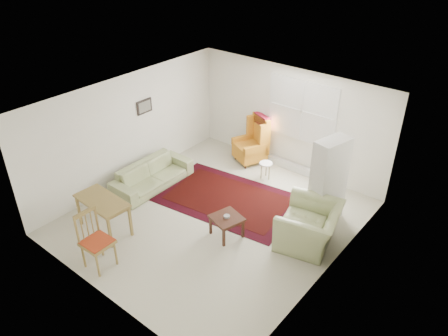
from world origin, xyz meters
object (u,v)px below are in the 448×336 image
Objects in this scene: armchair at (309,222)px; stool at (266,170)px; sofa at (152,171)px; cabinet at (329,181)px; wingback_chair at (250,140)px; desk_chair at (97,241)px; desk at (104,215)px; coffee_table at (227,226)px.

stool is at bearing -139.77° from armchair.
cabinet is at bearing -69.82° from sofa.
desk_chair is (0.18, -4.70, -0.05)m from wingback_chair.
desk is (-0.58, -4.00, -0.24)m from wingback_chair.
sofa is 1.62× the size of wingback_chair.
coffee_table is 0.30× the size of cabinet.
desk is at bearing -74.48° from wingback_chair.
desk_chair reaches higher than sofa.
stool is at bearing -9.09° from desk_chair.
desk_chair is at bearing -120.26° from coffee_table.
wingback_chair is at bearing 81.82° from desk.
stool is 4.35m from desk_chair.
wingback_chair reaches higher than sofa.
sofa is 1.09× the size of cabinet.
sofa is 1.62× the size of armchair.
sofa is 3.63× the size of coffee_table.
sofa is 3.91m from cabinet.
coffee_table is 1.31× the size of stool.
armchair is 2.24× the size of coffee_table.
cabinet is 4.47m from desk_chair.
wingback_chair is 4.05m from desk.
stool is (-0.62, 2.23, -0.01)m from coffee_table.
armchair is 0.67× the size of cabinet.
cabinet is at bearing 54.77° from coffee_table.
sofa is 2.55m from wingback_chair.
sofa is 3.78m from armchair.
desk is at bearing -110.40° from stool.
armchair is 2.41m from stool.
wingback_chair is at bearing 152.11° from stool.
coffee_table is 2.18m from cabinet.
sofa is at bearing 105.44° from desk.
desk_chair is (-2.52, -2.88, 0.08)m from armchair.
desk_chair is at bearing -108.31° from cabinet.
sofa is 1.77× the size of desk_chair.
sofa is 2.45m from coffee_table.
sofa is at bearing -144.99° from cabinet.
wingback_chair is at bearing 117.71° from coffee_table.
stool is (1.81, 1.91, -0.19)m from sofa.
desk is 1.03× the size of desk_chair.
desk is (-1.34, -3.60, 0.15)m from stool.
coffee_table is at bearing -74.45° from stool.
wingback_chair is 2.24× the size of coffee_table.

